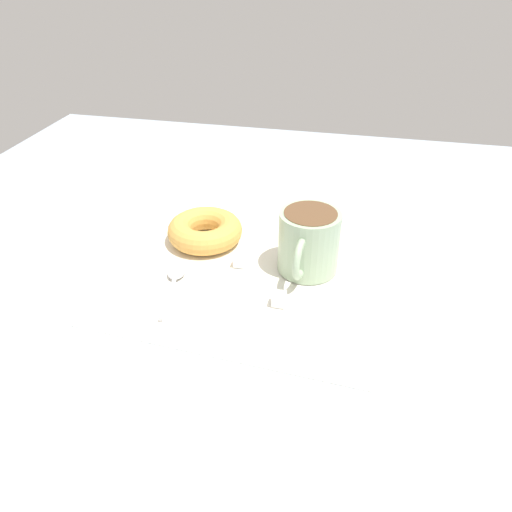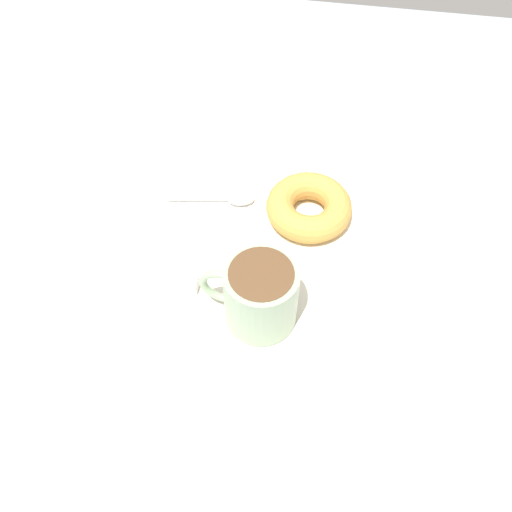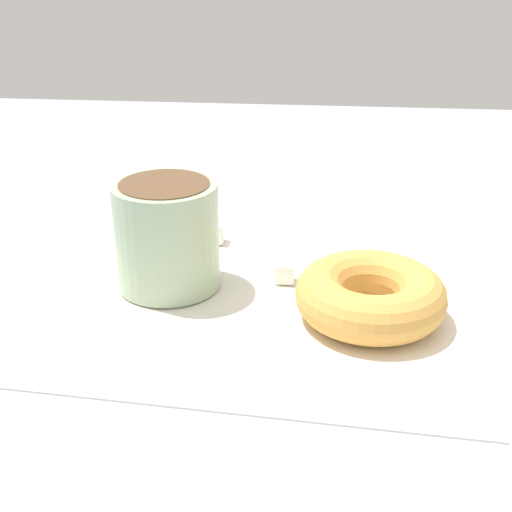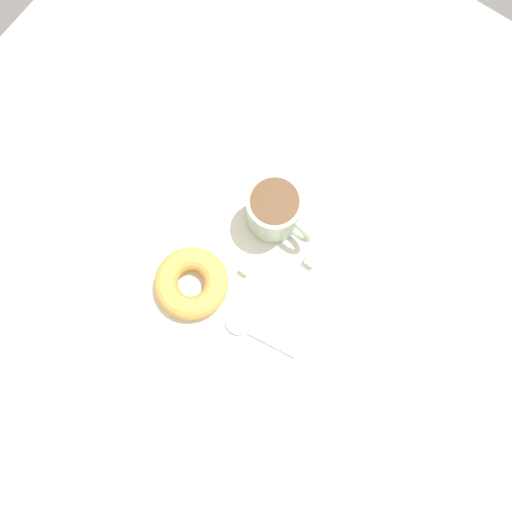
{
  "view_description": "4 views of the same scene",
  "coord_description": "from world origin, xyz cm",
  "px_view_note": "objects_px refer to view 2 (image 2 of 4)",
  "views": [
    {
      "loc": [
        -13.47,
        52.3,
        39.19
      ],
      "look_at": [
        -1.22,
        -2.62,
        2.3
      ],
      "focal_mm": 35.0,
      "sensor_mm": 36.0,
      "label": 1
    },
    {
      "loc": [
        -40.86,
        -9.09,
        57.2
      ],
      "look_at": [
        -1.22,
        -2.62,
        2.3
      ],
      "focal_mm": 40.0,
      "sensor_mm": 36.0,
      "label": 2
    },
    {
      "loc": [
        3.91,
        -54.33,
        26.66
      ],
      "look_at": [
        -1.22,
        -2.62,
        2.3
      ],
      "focal_mm": 50.0,
      "sensor_mm": 36.0,
      "label": 3
    },
    {
      "loc": [
        10.59,
        5.86,
        75.2
      ],
      "look_at": [
        -1.22,
        -2.62,
        2.3
      ],
      "focal_mm": 35.0,
      "sensor_mm": 36.0,
      "label": 4
    }
  ],
  "objects_px": {
    "sugar_cube": "(261,247)",
    "sugar_cube_extra": "(191,284)",
    "donut": "(309,207)",
    "coffee_cup": "(259,294)",
    "spoon": "(230,199)"
  },
  "relations": [
    {
      "from": "sugar_cube_extra",
      "to": "sugar_cube",
      "type": "bearing_deg",
      "value": -46.63
    },
    {
      "from": "spoon",
      "to": "sugar_cube",
      "type": "relative_size",
      "value": 7.68
    },
    {
      "from": "spoon",
      "to": "sugar_cube",
      "type": "distance_m",
      "value": 0.09
    },
    {
      "from": "coffee_cup",
      "to": "donut",
      "type": "height_order",
      "value": "coffee_cup"
    },
    {
      "from": "donut",
      "to": "sugar_cube_extra",
      "type": "relative_size",
      "value": 6.72
    },
    {
      "from": "coffee_cup",
      "to": "spoon",
      "type": "distance_m",
      "value": 0.18
    },
    {
      "from": "donut",
      "to": "sugar_cube",
      "type": "xyz_separation_m",
      "value": [
        -0.07,
        0.05,
        -0.01
      ]
    },
    {
      "from": "donut",
      "to": "coffee_cup",
      "type": "bearing_deg",
      "value": 165.85
    },
    {
      "from": "spoon",
      "to": "sugar_cube_extra",
      "type": "relative_size",
      "value": 7.07
    },
    {
      "from": "sugar_cube",
      "to": "sugar_cube_extra",
      "type": "bearing_deg",
      "value": 133.37
    },
    {
      "from": "coffee_cup",
      "to": "donut",
      "type": "xyz_separation_m",
      "value": [
        0.16,
        -0.04,
        -0.03
      ]
    },
    {
      "from": "coffee_cup",
      "to": "sugar_cube_extra",
      "type": "distance_m",
      "value": 0.1
    },
    {
      "from": "donut",
      "to": "spoon",
      "type": "height_order",
      "value": "donut"
    },
    {
      "from": "spoon",
      "to": "donut",
      "type": "bearing_deg",
      "value": -95.23
    },
    {
      "from": "sugar_cube",
      "to": "donut",
      "type": "bearing_deg",
      "value": -38.56
    }
  ]
}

